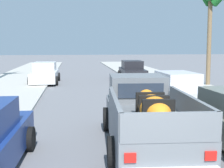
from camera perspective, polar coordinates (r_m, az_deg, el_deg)
sidewalk_right at (r=17.07m, az=15.70°, el=-1.57°), size 4.88×60.00×0.12m
curb_left at (r=15.97m, az=-19.11°, el=-2.38°), size 0.16×60.00×0.10m
curb_right at (r=16.69m, az=12.42°, el=-1.71°), size 0.16×60.00×0.10m
pickup_truck at (r=7.93m, az=6.61°, el=-6.46°), size 2.49×5.34×1.80m
car_right_near at (r=22.91m, az=4.12°, el=2.68°), size 2.20×4.33×1.54m
car_right_mid at (r=21.25m, az=-13.44°, el=2.08°), size 2.06×4.27×1.54m
car_left_far at (r=13.38m, az=13.15°, el=-1.19°), size 2.14×4.31×1.54m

